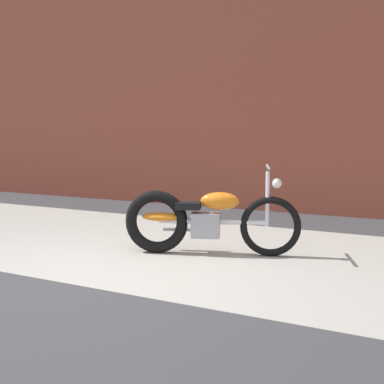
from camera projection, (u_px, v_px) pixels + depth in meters
ground_plane at (85, 287)px, 4.28m from camera, size 80.00×80.00×0.00m
sidewalk_slab at (178, 247)px, 5.83m from camera, size 36.00×3.50×0.01m
brick_building_wall at (269, 49)px, 8.55m from camera, size 36.00×0.50×5.82m
motorcycle_orange at (199, 220)px, 5.43m from camera, size 1.92×0.89×1.03m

